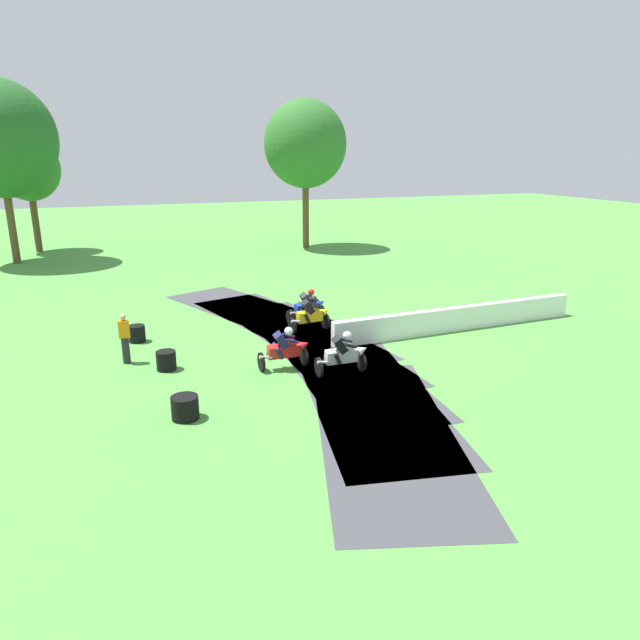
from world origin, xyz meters
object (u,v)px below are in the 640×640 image
motorcycle_lead_white (344,354)px  tire_stack_near (185,408)px  motorcycle_fourth_blue (308,306)px  tire_stack_mid_b (137,334)px  traffic_cone (447,324)px  tire_stack_mid_a (166,360)px  motorcycle_chase_red (286,349)px  motorcycle_trailing_yellow (311,314)px  track_marshal (125,339)px

motorcycle_lead_white → tire_stack_near: (-4.93, -1.35, -0.36)m
motorcycle_fourth_blue → tire_stack_mid_b: 6.54m
traffic_cone → tire_stack_mid_a: bearing=-177.2°
motorcycle_chase_red → motorcycle_trailing_yellow: (2.06, 3.33, 0.01)m
traffic_cone → motorcycle_chase_red: bearing=-166.1°
motorcycle_lead_white → motorcycle_chase_red: motorcycle_lead_white is taller
tire_stack_mid_a → traffic_cone: 10.49m
tire_stack_mid_a → track_marshal: size_ratio=0.37×
motorcycle_chase_red → traffic_cone: (6.98, 1.73, -0.43)m
tire_stack_mid_b → track_marshal: bearing=-102.4°
motorcycle_trailing_yellow → track_marshal: 6.76m
motorcycle_fourth_blue → traffic_cone: motorcycle_fourth_blue is taller
tire_stack_mid_b → traffic_cone: bearing=-13.4°
tire_stack_near → traffic_cone: 11.22m
motorcycle_chase_red → motorcycle_lead_white: bearing=-35.7°
motorcycle_fourth_blue → motorcycle_trailing_yellow: bearing=-104.4°
motorcycle_trailing_yellow → motorcycle_fourth_blue: motorcycle_trailing_yellow is taller
motorcycle_lead_white → motorcycle_fourth_blue: motorcycle_lead_white is taller
motorcycle_chase_red → tire_stack_near: size_ratio=2.43×
track_marshal → traffic_cone: 11.63m
motorcycle_chase_red → track_marshal: track_marshal is taller
tire_stack_mid_a → tire_stack_near: bearing=-89.1°
motorcycle_fourth_blue → tire_stack_mid_a: (-5.86, -3.31, -0.35)m
tire_stack_mid_b → traffic_cone: tire_stack_mid_b is taller
motorcycle_trailing_yellow → tire_stack_mid_b: size_ratio=2.80×
tire_stack_mid_b → motorcycle_fourth_blue: bearing=1.3°
motorcycle_lead_white → traffic_cone: (5.49, 2.80, -0.44)m
motorcycle_trailing_yellow → tire_stack_near: size_ratio=2.42×
tire_stack_near → tire_stack_mid_b: (-0.72, 6.81, 0.00)m
motorcycle_chase_red → track_marshal: 5.15m
motorcycle_trailing_yellow → track_marshal: (-6.68, -1.06, 0.16)m
motorcycle_chase_red → track_marshal: size_ratio=1.03×
tire_stack_near → track_marshal: bearing=104.1°
tire_stack_mid_a → traffic_cone: size_ratio=1.38×
track_marshal → tire_stack_mid_a: bearing=-43.1°
motorcycle_chase_red → motorcycle_fourth_blue: 5.11m
motorcycle_lead_white → track_marshal: size_ratio=1.03×
tire_stack_mid_b → tire_stack_near: bearing=-84.0°
track_marshal → traffic_cone: (11.60, -0.55, -0.60)m
tire_stack_near → tire_stack_mid_a: size_ratio=1.15×
motorcycle_chase_red → tire_stack_mid_b: (-4.15, 4.38, -0.35)m
motorcycle_lead_white → motorcycle_fourth_blue: bearing=81.1°
motorcycle_lead_white → track_marshal: 6.97m
tire_stack_near → tire_stack_mid_a: 3.65m
motorcycle_lead_white → motorcycle_chase_red: size_ratio=1.00×
motorcycle_trailing_yellow → tire_stack_near: motorcycle_trailing_yellow is taller
track_marshal → traffic_cone: size_ratio=3.70×
tire_stack_mid_b → traffic_cone: size_ratio=1.36×
tire_stack_near → tire_stack_mid_b: bearing=96.0°
motorcycle_chase_red → tire_stack_mid_a: motorcycle_chase_red is taller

